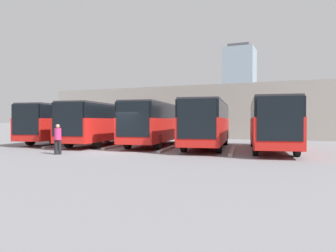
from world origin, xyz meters
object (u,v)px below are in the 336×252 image
Objects in this scene: bus_0 at (271,123)px; bus_3 at (103,122)px; bus_1 at (207,123)px; pedestrian at (58,138)px; bus_2 at (156,122)px; bus_4 at (65,122)px.

bus_0 is 13.14m from bus_3.
pedestrian is at bearing 38.41° from bus_1.
bus_2 is 8.76m from bus_4.
bus_2 is at bearing -16.01° from bus_0.
bus_2 is at bearing 38.50° from pedestrian.
pedestrian is at bearing 95.18° from bus_3.
bus_2 is 1.00× the size of bus_3.
bus_0 is at bearing 169.64° from bus_3.
bus_3 is 6.33× the size of pedestrian.
pedestrian is (-6.34, 8.09, -0.89)m from bus_4.
bus_2 reaches higher than pedestrian.
bus_1 is at bearing -13.74° from bus_0.
bus_0 is 13.35m from pedestrian.
bus_1 and bus_4 have the same top height.
pedestrian is at bearing 23.32° from bus_0.
bus_2 is 8.62m from pedestrian.
bus_0 is 17.54m from bus_4.
bus_2 and bus_3 have the same top height.
bus_0 and bus_1 have the same top height.
bus_2 is 6.33× the size of pedestrian.
bus_1 is 13.15m from bus_4.
bus_1 is 6.33× the size of pedestrian.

